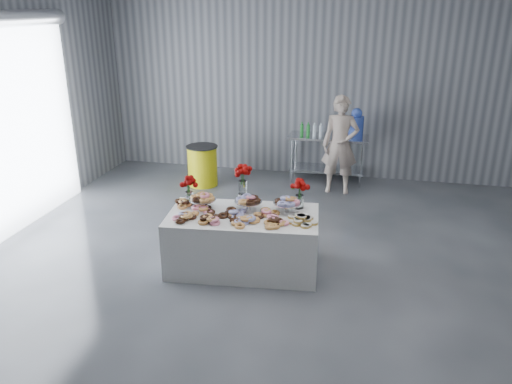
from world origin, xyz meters
The scene contains 16 objects.
ground centered at (0.00, 0.00, 0.00)m, with size 9.00×9.00×0.00m, color #33353A.
room_walls centered at (-0.27, 0.07, 2.64)m, with size 8.04×9.04×4.02m.
display_table centered at (-0.30, 0.42, 0.38)m, with size 1.90×1.00×0.75m, color white.
prep_table centered at (0.46, 4.10, 0.62)m, with size 1.50×0.60×0.90m.
donut_mounds centered at (-0.30, 0.37, 0.80)m, with size 1.80×0.80×0.09m, color #DFAD51, non-canonical shape.
cake_stand_left centered at (-0.86, 0.52, 0.89)m, with size 0.36×0.36×0.17m.
cake_stand_mid centered at (-0.27, 0.58, 0.89)m, with size 0.36×0.36×0.17m.
cake_stand_right centered at (0.23, 0.63, 0.89)m, with size 0.36×0.36×0.17m.
danish_pile centered at (0.46, 0.35, 0.81)m, with size 0.48×0.48×0.11m, color silver, non-canonical shape.
bouquet_left centered at (-1.07, 0.60, 1.05)m, with size 0.26×0.26×0.42m.
bouquet_right centered at (0.37, 0.79, 1.05)m, with size 0.26×0.26×0.42m.
bouquet_center centered at (-0.39, 0.77, 1.13)m, with size 0.26×0.26×0.57m.
water_jug centered at (0.96, 4.10, 1.15)m, with size 0.28×0.28×0.55m.
drink_bottles centered at (0.14, 4.00, 1.04)m, with size 0.54×0.08×0.27m, color #268C33, non-canonical shape.
person centered at (0.71, 3.56, 0.88)m, with size 0.64×0.42×1.77m, color #CC8C93.
trash_barrel centered at (-1.83, 3.36, 0.38)m, with size 0.60×0.60×0.76m.
Camera 1 is at (1.12, -5.20, 3.24)m, focal length 35.00 mm.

